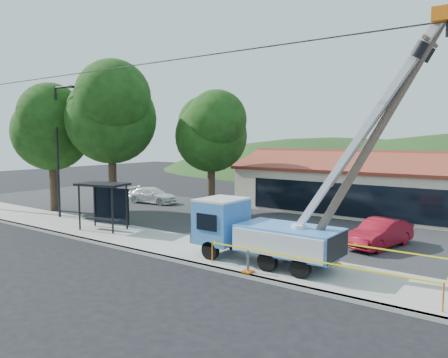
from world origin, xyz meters
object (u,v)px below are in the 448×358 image
Objects in this scene: bus_shelter at (105,195)px; car_silver at (229,223)px; utility_truck at (262,229)px; car_red at (379,249)px; car_white at (153,204)px; leaning_pole at (370,145)px.

bus_shelter is 8.16m from car_silver.
car_red is at bearing 61.08° from utility_truck.
car_red is 0.95× the size of car_white.
bus_shelter is at bearing -139.51° from car_silver.
car_silver is (-11.25, 6.65, -5.35)m from leaning_pole.
car_silver is at bearing -112.04° from car_white.
utility_truck is at bearing -106.30° from car_red.
utility_truck is at bearing -176.13° from leaning_pole.
leaning_pole is at bearing 3.87° from utility_truck.
car_white is (-16.60, 9.63, -1.63)m from utility_truck.
utility_truck is 9.84m from car_silver.
utility_truck reaches higher than car_red.
leaning_pole is at bearing -65.62° from car_red.
car_white is (-5.45, 9.21, -2.19)m from bus_shelter.
bus_shelter reaches higher than car_silver.
leaning_pole is at bearing -120.66° from car_white.
leaning_pole is 3.04× the size of bus_shelter.
utility_truck is at bearing -61.47° from car_silver.
car_silver is 10.18m from car_white.
bus_shelter is 15.63m from car_red.
car_white is (-9.83, 2.68, 0.00)m from car_silver.
bus_shelter reaches higher than car_white.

